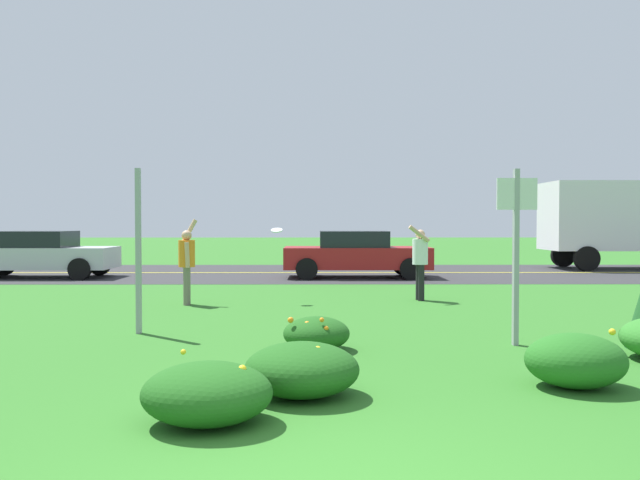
{
  "coord_description": "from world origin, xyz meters",
  "views": [
    {
      "loc": [
        -0.03,
        -3.68,
        1.72
      ],
      "look_at": [
        0.05,
        10.16,
        1.34
      ],
      "focal_mm": 36.31,
      "sensor_mm": 36.0,
      "label": 1
    }
  ],
  "objects_px": {
    "sign_post_by_roadside": "(516,238)",
    "person_catcher_white_shirt": "(420,258)",
    "sign_post_near_path": "(138,251)",
    "car_red_center_right": "(356,254)",
    "box_truck_black": "(634,220)",
    "person_thrower_orange_shirt": "(187,260)",
    "frisbee_white": "(277,230)",
    "car_silver_center_left": "(39,254)"
  },
  "relations": [
    {
      "from": "person_catcher_white_shirt",
      "to": "car_red_center_right",
      "type": "height_order",
      "value": "person_catcher_white_shirt"
    },
    {
      "from": "sign_post_near_path",
      "to": "car_red_center_right",
      "type": "distance_m",
      "value": 10.88
    },
    {
      "from": "sign_post_by_roadside",
      "to": "box_truck_black",
      "type": "height_order",
      "value": "box_truck_black"
    },
    {
      "from": "car_silver_center_left",
      "to": "sign_post_by_roadside",
      "type": "bearing_deg",
      "value": -44.25
    },
    {
      "from": "sign_post_near_path",
      "to": "person_catcher_white_shirt",
      "type": "height_order",
      "value": "sign_post_near_path"
    },
    {
      "from": "frisbee_white",
      "to": "car_red_center_right",
      "type": "bearing_deg",
      "value": 71.51
    },
    {
      "from": "car_silver_center_left",
      "to": "car_red_center_right",
      "type": "height_order",
      "value": "same"
    },
    {
      "from": "sign_post_near_path",
      "to": "person_catcher_white_shirt",
      "type": "distance_m",
      "value": 6.57
    },
    {
      "from": "frisbee_white",
      "to": "person_catcher_white_shirt",
      "type": "bearing_deg",
      "value": 6.4
    },
    {
      "from": "frisbee_white",
      "to": "box_truck_black",
      "type": "bearing_deg",
      "value": 38.33
    },
    {
      "from": "frisbee_white",
      "to": "person_thrower_orange_shirt",
      "type": "bearing_deg",
      "value": -168.57
    },
    {
      "from": "sign_post_by_roadside",
      "to": "sign_post_near_path",
      "type": "bearing_deg",
      "value": 169.73
    },
    {
      "from": "sign_post_by_roadside",
      "to": "car_red_center_right",
      "type": "distance_m",
      "value": 11.24
    },
    {
      "from": "person_catcher_white_shirt",
      "to": "frisbee_white",
      "type": "distance_m",
      "value": 3.21
    },
    {
      "from": "box_truck_black",
      "to": "person_catcher_white_shirt",
      "type": "bearing_deg",
      "value": -134.55
    },
    {
      "from": "box_truck_black",
      "to": "sign_post_near_path",
      "type": "bearing_deg",
      "value": -136.39
    },
    {
      "from": "frisbee_white",
      "to": "box_truck_black",
      "type": "relative_size",
      "value": 0.04
    },
    {
      "from": "car_silver_center_left",
      "to": "car_red_center_right",
      "type": "distance_m",
      "value": 9.85
    },
    {
      "from": "car_red_center_right",
      "to": "frisbee_white",
      "type": "bearing_deg",
      "value": -108.49
    },
    {
      "from": "car_silver_center_left",
      "to": "car_red_center_right",
      "type": "bearing_deg",
      "value": 0.0
    },
    {
      "from": "frisbee_white",
      "to": "car_red_center_right",
      "type": "xyz_separation_m",
      "value": [
        2.09,
        6.25,
        -0.81
      ]
    },
    {
      "from": "person_catcher_white_shirt",
      "to": "sign_post_near_path",
      "type": "bearing_deg",
      "value": -140.17
    },
    {
      "from": "car_red_center_right",
      "to": "car_silver_center_left",
      "type": "bearing_deg",
      "value": 180.0
    },
    {
      "from": "sign_post_near_path",
      "to": "frisbee_white",
      "type": "distance_m",
      "value": 4.3
    },
    {
      "from": "person_catcher_white_shirt",
      "to": "car_red_center_right",
      "type": "distance_m",
      "value": 5.99
    },
    {
      "from": "sign_post_near_path",
      "to": "sign_post_by_roadside",
      "type": "height_order",
      "value": "sign_post_near_path"
    },
    {
      "from": "frisbee_white",
      "to": "sign_post_near_path",
      "type": "bearing_deg",
      "value": -116.31
    },
    {
      "from": "sign_post_near_path",
      "to": "frisbee_white",
      "type": "xyz_separation_m",
      "value": [
        1.9,
        3.85,
        0.27
      ]
    },
    {
      "from": "sign_post_near_path",
      "to": "sign_post_by_roadside",
      "type": "xyz_separation_m",
      "value": [
        5.54,
        -1.0,
        0.22
      ]
    },
    {
      "from": "person_thrower_orange_shirt",
      "to": "sign_post_by_roadside",
      "type": "bearing_deg",
      "value": -39.21
    },
    {
      "from": "person_catcher_white_shirt",
      "to": "box_truck_black",
      "type": "xyz_separation_m",
      "value": [
        9.44,
        9.59,
        0.87
      ]
    },
    {
      "from": "person_thrower_orange_shirt",
      "to": "box_truck_black",
      "type": "relative_size",
      "value": 0.27
    },
    {
      "from": "person_thrower_orange_shirt",
      "to": "car_red_center_right",
      "type": "distance_m",
      "value": 7.71
    },
    {
      "from": "person_thrower_orange_shirt",
      "to": "frisbee_white",
      "type": "distance_m",
      "value": 1.99
    },
    {
      "from": "sign_post_by_roadside",
      "to": "person_catcher_white_shirt",
      "type": "height_order",
      "value": "sign_post_by_roadside"
    },
    {
      "from": "sign_post_near_path",
      "to": "person_thrower_orange_shirt",
      "type": "relative_size",
      "value": 1.42
    },
    {
      "from": "car_red_center_right",
      "to": "box_truck_black",
      "type": "relative_size",
      "value": 0.67
    },
    {
      "from": "box_truck_black",
      "to": "person_thrower_orange_shirt",
      "type": "bearing_deg",
      "value": -144.43
    },
    {
      "from": "box_truck_black",
      "to": "car_red_center_right",
      "type": "bearing_deg",
      "value": -160.6
    },
    {
      "from": "sign_post_near_path",
      "to": "car_red_center_right",
      "type": "xyz_separation_m",
      "value": [
        3.99,
        10.1,
        -0.54
      ]
    },
    {
      "from": "sign_post_near_path",
      "to": "car_silver_center_left",
      "type": "height_order",
      "value": "sign_post_near_path"
    },
    {
      "from": "sign_post_by_roadside",
      "to": "car_silver_center_left",
      "type": "xyz_separation_m",
      "value": [
        -11.4,
        11.11,
        -0.76
      ]
    }
  ]
}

